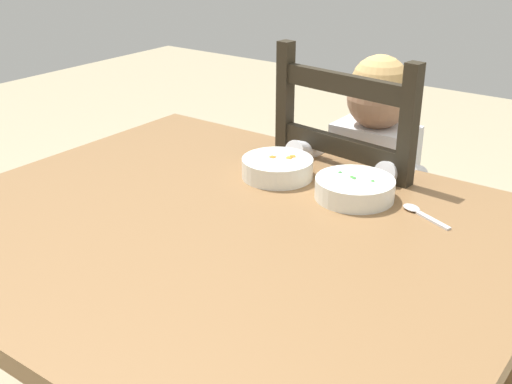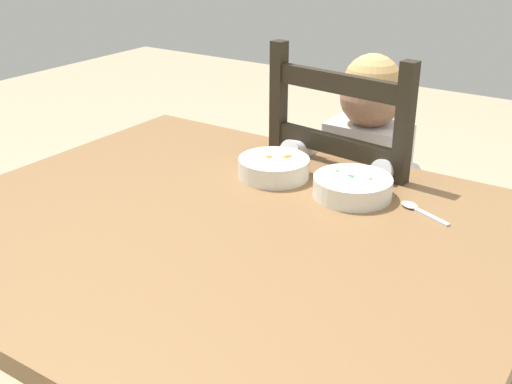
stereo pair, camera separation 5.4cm
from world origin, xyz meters
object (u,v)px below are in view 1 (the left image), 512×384
at_px(child_figure, 368,174).
at_px(bowl_of_carrots, 277,167).
at_px(dining_table, 222,259).
at_px(dining_chair, 363,226).
at_px(bowl_of_peas, 355,188).
at_px(spoon, 418,211).

relative_size(child_figure, bowl_of_carrots, 5.44).
distance_m(dining_table, dining_chair, 0.60).
distance_m(dining_chair, bowl_of_carrots, 0.40).
height_order(dining_table, dining_chair, dining_chair).
bearing_deg(bowl_of_carrots, dining_chair, 71.02).
xyz_separation_m(bowl_of_peas, spoon, (0.15, 0.01, -0.02)).
bearing_deg(spoon, dining_table, -137.27).
bearing_deg(spoon, dining_chair, 133.01).
height_order(dining_table, bowl_of_carrots, bowl_of_carrots).
distance_m(child_figure, bowl_of_peas, 0.32).
xyz_separation_m(dining_table, bowl_of_carrots, (-0.05, 0.28, 0.11)).
height_order(bowl_of_carrots, spoon, bowl_of_carrots).
bearing_deg(bowl_of_carrots, child_figure, 69.68).
bearing_deg(bowl_of_carrots, spoon, 1.65).
distance_m(dining_chair, spoon, 0.46).
relative_size(dining_table, bowl_of_carrots, 7.10).
bearing_deg(child_figure, bowl_of_carrots, -110.32).
bearing_deg(child_figure, dining_table, -95.74).
relative_size(bowl_of_carrots, spoon, 1.33).
bearing_deg(dining_table, bowl_of_carrots, 100.07).
height_order(bowl_of_peas, spoon, bowl_of_peas).
bearing_deg(dining_table, bowl_of_peas, 59.65).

